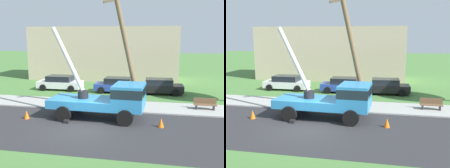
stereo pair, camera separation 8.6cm
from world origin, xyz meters
The scene contains 13 objects.
ground_plane centered at (0.00, 12.00, 0.00)m, with size 120.00×120.00×0.00m, color #477538.
road_asphalt centered at (0.00, 0.00, 0.00)m, with size 80.00×7.50×0.01m, color #2B2B2D.
sidewalk_strip centered at (0.00, 5.37, 0.05)m, with size 80.00×3.24×0.10m, color #9E9E99.
utility_truck centered at (1.19, 2.14, 1.41)m, with size 6.76×3.21×5.98m.
leaning_utility_pole centered at (2.05, 3.86, 4.54)m, with size 2.65×1.46×8.84m.
traffic_cone_ahead centered at (4.55, 1.10, 0.28)m, with size 0.36×0.36×0.56m, color orange.
traffic_cone_behind centered at (-4.13, 1.09, 0.28)m, with size 0.36×0.36×0.56m, color orange.
traffic_cone_curbside centered at (1.98, 3.38, 0.28)m, with size 0.36×0.36×0.56m, color orange.
parked_sedan_white centered at (-5.66, 10.74, 0.71)m, with size 4.41×2.03×1.42m.
parked_sedan_blue centered at (0.28, 10.55, 0.71)m, with size 4.43×2.07×1.42m.
parked_sedan_black centered at (4.14, 10.61, 0.71)m, with size 4.50×2.20×1.42m.
park_bench centered at (7.59, 5.43, 0.46)m, with size 1.60×0.45×0.90m.
lowrise_building_backdrop centered at (-2.86, 18.91, 3.20)m, with size 18.00×6.00×6.40m, color #C6B293.
Camera 1 is at (4.74, -14.75, 5.40)m, focal length 43.90 mm.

